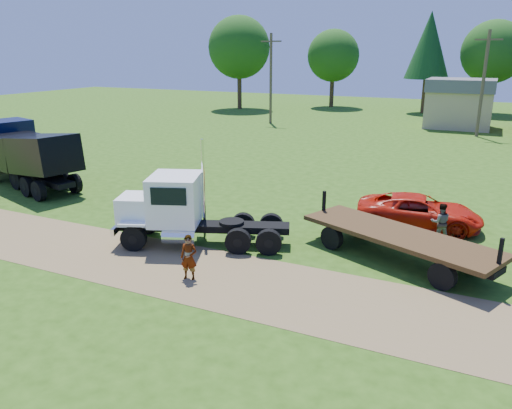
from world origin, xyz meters
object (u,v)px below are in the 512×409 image
at_px(white_semi_tractor, 178,209).
at_px(flatbed_trailer, 398,239).
at_px(spectator_a, 189,257).
at_px(orange_pickup, 419,212).
at_px(black_dump_truck, 32,157).
at_px(navy_truck, 12,149).

relative_size(white_semi_tractor, flatbed_trailer, 0.90).
bearing_deg(spectator_a, orange_pickup, 41.89).
relative_size(black_dump_truck, navy_truck, 0.99).
distance_m(white_semi_tractor, spectator_a, 3.44).
xyz_separation_m(white_semi_tractor, navy_truck, (-15.02, 4.91, 0.31)).
distance_m(black_dump_truck, flatbed_trailer, 19.89).
xyz_separation_m(black_dump_truck, flatbed_trailer, (19.81, -1.48, -1.01)).
xyz_separation_m(navy_truck, spectator_a, (17.16, -7.53, -0.93)).
distance_m(black_dump_truck, spectator_a, 15.14).
relative_size(white_semi_tractor, navy_truck, 0.87).
height_order(navy_truck, orange_pickup, navy_truck).
bearing_deg(orange_pickup, white_semi_tractor, 117.12).
bearing_deg(orange_pickup, black_dump_truck, 88.89).
bearing_deg(spectator_a, navy_truck, 144.22).
bearing_deg(spectator_a, black_dump_truck, 144.33).
xyz_separation_m(orange_pickup, spectator_a, (-6.16, -8.48, 0.06)).
bearing_deg(orange_pickup, navy_truck, 84.27).
bearing_deg(black_dump_truck, spectator_a, -8.21).
distance_m(white_semi_tractor, black_dump_truck, 12.19).
height_order(white_semi_tractor, navy_truck, white_semi_tractor).
bearing_deg(flatbed_trailer, spectator_a, -119.46).
relative_size(black_dump_truck, spectator_a, 5.01).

